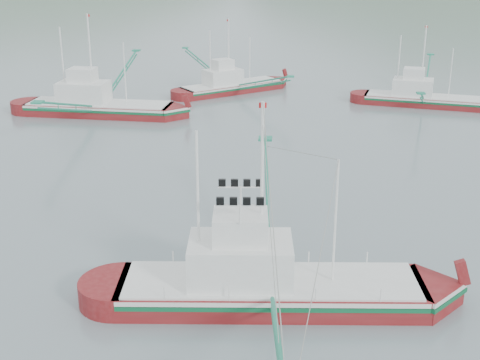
# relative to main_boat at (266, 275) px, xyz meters

# --- Properties ---
(ground) EXTENTS (1200.00, 1200.00, 0.00)m
(ground) POSITION_rel_main_boat_xyz_m (-1.99, 2.94, -1.57)
(ground) COLOR slate
(ground) RESTS_ON ground
(main_boat) EXTENTS (15.22, 27.13, 10.99)m
(main_boat) POSITION_rel_main_boat_xyz_m (0.00, 0.00, 0.00)
(main_boat) COLOR maroon
(main_boat) RESTS_ON ground
(bg_boat_far) EXTENTS (17.15, 19.87, 9.12)m
(bg_boat_far) POSITION_rel_main_boat_xyz_m (-6.13, 47.78, 0.38)
(bg_boat_far) COLOR maroon
(bg_boat_far) RESTS_ON ground
(bg_boat_right) EXTENTS (12.92, 22.34, 9.17)m
(bg_boat_right) POSITION_rel_main_boat_xyz_m (15.03, 42.94, 0.05)
(bg_boat_right) COLOR maroon
(bg_boat_right) RESTS_ON ground
(bg_boat_left) EXTENTS (15.12, 26.91, 10.90)m
(bg_boat_left) POSITION_rel_main_boat_xyz_m (-18.86, 36.13, -0.08)
(bg_boat_left) COLOR maroon
(bg_boat_left) RESTS_ON ground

